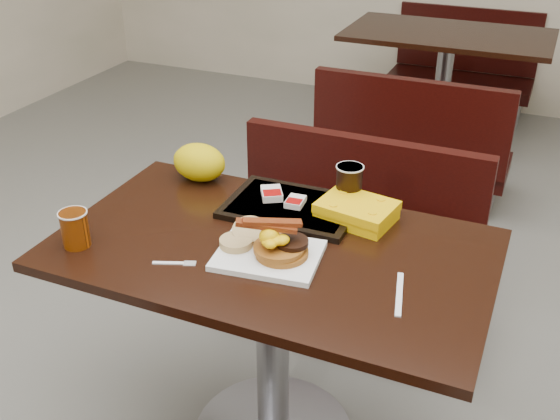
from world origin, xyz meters
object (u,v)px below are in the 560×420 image
at_px(hashbrown_sleeve_left, 272,193).
at_px(platter, 268,255).
at_px(knife, 399,294).
at_px(tray, 292,207).
at_px(clamshell, 357,211).
at_px(bench_far_n, 461,65).
at_px(fork, 168,263).
at_px(coffee_cup_far, 349,183).
at_px(bench_far_s, 415,135).
at_px(table_near, 273,350).
at_px(pancake_stack, 282,250).
at_px(table_far, 442,93).
at_px(bench_near_n, 345,243).
at_px(coffee_cup_near, 75,229).
at_px(paper_bag, 199,162).
at_px(hashbrown_sleeve_right, 295,202).

bearing_deg(hashbrown_sleeve_left, platter, -98.08).
bearing_deg(knife, tray, -138.00).
distance_m(platter, clamshell, 0.33).
distance_m(bench_far_n, tray, 3.11).
height_order(fork, coffee_cup_far, coffee_cup_far).
xyz_separation_m(tray, hashbrown_sleeve_left, (-0.08, 0.02, 0.02)).
bearing_deg(knife, bench_far_s, 178.78).
distance_m(table_near, pancake_stack, 0.41).
bearing_deg(pancake_stack, knife, -5.19).
relative_size(knife, coffee_cup_far, 1.67).
bearing_deg(bench_far_n, table_near, -90.00).
bearing_deg(bench_far_n, table_far, -90.00).
height_order(table_far, platter, platter).
bearing_deg(bench_near_n, coffee_cup_far, -73.11).
height_order(coffee_cup_near, hashbrown_sleeve_left, coffee_cup_near).
xyz_separation_m(tray, coffee_cup_far, (0.15, 0.10, 0.06)).
height_order(table_near, tray, tray).
xyz_separation_m(coffee_cup_far, clamshell, (0.05, -0.09, -0.04)).
height_order(bench_far_n, paper_bag, paper_bag).
height_order(coffee_cup_far, paper_bag, coffee_cup_far).
distance_m(bench_near_n, bench_far_n, 2.60).
bearing_deg(hashbrown_sleeve_right, hashbrown_sleeve_left, 164.42).
height_order(hashbrown_sleeve_left, clamshell, clamshell).
height_order(coffee_cup_near, paper_bag, paper_bag).
xyz_separation_m(table_far, hashbrown_sleeve_left, (-0.10, -2.37, 0.40)).
height_order(bench_far_s, paper_bag, paper_bag).
xyz_separation_m(pancake_stack, fork, (-0.27, -0.14, -0.03)).
xyz_separation_m(table_near, coffee_cup_near, (-0.49, -0.21, 0.43)).
xyz_separation_m(fork, knife, (0.60, 0.11, 0.00)).
bearing_deg(hashbrown_sleeve_left, bench_near_n, 47.09).
bearing_deg(clamshell, coffee_cup_far, 131.64).
relative_size(platter, fork, 2.38).
bearing_deg(paper_bag, knife, -25.76).
bearing_deg(paper_bag, coffee_cup_near, -102.39).
distance_m(table_near, coffee_cup_far, 0.56).
distance_m(knife, tray, 0.50).
xyz_separation_m(pancake_stack, coffee_cup_far, (0.06, 0.37, 0.04)).
xyz_separation_m(table_near, platter, (0.02, -0.06, 0.38)).
distance_m(table_far, hashbrown_sleeve_right, 2.42).
xyz_separation_m(pancake_stack, hashbrown_sleeve_left, (-0.16, 0.29, -0.00)).
bearing_deg(tray, paper_bag, 167.41).
bearing_deg(clamshell, hashbrown_sleeve_right, -166.22).
bearing_deg(fork, pancake_stack, 5.43).
bearing_deg(hashbrown_sleeve_left, tray, -46.28).
relative_size(hashbrown_sleeve_left, clamshell, 0.39).
distance_m(table_far, knife, 2.74).
height_order(table_near, hashbrown_sleeve_left, hashbrown_sleeve_left).
distance_m(hashbrown_sleeve_left, clamshell, 0.27).
xyz_separation_m(bench_near_n, table_far, (0.00, 1.90, 0.02)).
relative_size(table_far, hashbrown_sleeve_left, 14.46).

